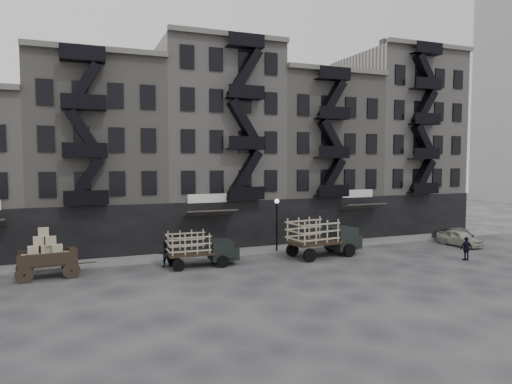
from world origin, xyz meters
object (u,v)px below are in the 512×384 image
object	(u,v)px
car_east	(459,238)
pedestrian_mid	(165,254)
wagon	(45,250)
stake_truck_west	(200,246)
policeman	(466,249)
stake_truck_east	(323,234)
car_far	(452,235)

from	to	relation	value
car_east	pedestrian_mid	size ratio (longest dim) A/B	2.23
wagon	stake_truck_west	size ratio (longest dim) A/B	0.77
pedestrian_mid	policeman	world-z (taller)	pedestrian_mid
wagon	stake_truck_east	world-z (taller)	wagon
stake_truck_west	car_far	size ratio (longest dim) A/B	1.23
car_east	policeman	xyz separation A→B (m)	(-3.92, -4.48, 0.18)
policeman	car_east	bearing A→B (deg)	-123.94
car_far	car_east	bearing A→B (deg)	71.16
stake_truck_west	car_far	world-z (taller)	stake_truck_west
stake_truck_west	car_east	size ratio (longest dim) A/B	1.22
pedestrian_mid	policeman	size ratio (longest dim) A/B	1.05
wagon	car_east	bearing A→B (deg)	-7.02
car_east	pedestrian_mid	distance (m)	24.84
stake_truck_west	stake_truck_east	bearing A→B (deg)	-0.07
stake_truck_east	car_far	distance (m)	13.88
stake_truck_west	pedestrian_mid	world-z (taller)	stake_truck_west
stake_truck_west	car_far	bearing A→B (deg)	3.63
stake_truck_west	policeman	distance (m)	19.32
stake_truck_east	car_east	xyz separation A→B (m)	(12.99, -0.52, -1.00)
car_east	pedestrian_mid	xyz separation A→B (m)	(-24.79, 1.59, 0.22)
car_far	policeman	size ratio (longest dim) A/B	2.32
car_far	stake_truck_east	bearing A→B (deg)	11.78
pedestrian_mid	wagon	bearing A→B (deg)	1.95
wagon	policeman	size ratio (longest dim) A/B	2.21
policeman	pedestrian_mid	bearing A→B (deg)	-9.02
car_east	policeman	world-z (taller)	policeman
stake_truck_east	policeman	bearing A→B (deg)	-36.54
car_east	car_far	size ratio (longest dim) A/B	1.01
policeman	stake_truck_east	bearing A→B (deg)	-21.68
stake_truck_west	pedestrian_mid	size ratio (longest dim) A/B	2.73
car_east	car_far	world-z (taller)	car_east
car_far	pedestrian_mid	size ratio (longest dim) A/B	2.22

